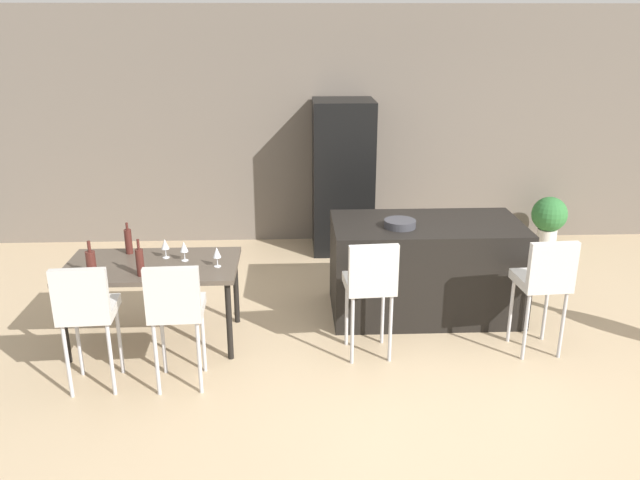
{
  "coord_description": "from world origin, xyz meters",
  "views": [
    {
      "loc": [
        -1.02,
        -4.93,
        2.75
      ],
      "look_at": [
        -0.79,
        0.44,
        0.85
      ],
      "focal_mm": 35.55,
      "sensor_mm": 36.0,
      "label": 1
    }
  ],
  "objects_px": {
    "wine_bottle_inner": "(91,263)",
    "potted_plant": "(549,217)",
    "wine_bottle_right": "(128,241)",
    "refrigerator": "(343,177)",
    "wine_glass_near": "(217,253)",
    "bar_chair_left": "(371,281)",
    "dining_table": "(152,271)",
    "dining_chair_near": "(86,307)",
    "wine_glass_far": "(184,247)",
    "wine_glass_left": "(165,245)",
    "bar_chair_middle": "(545,278)",
    "dining_chair_far": "(176,306)",
    "wine_bottle_middle": "(140,262)",
    "kitchen_island": "(425,268)",
    "fruit_bowl": "(400,224)"
  },
  "relations": [
    {
      "from": "wine_glass_near",
      "to": "potted_plant",
      "type": "xyz_separation_m",
      "value": [
        3.85,
        2.4,
        -0.49
      ]
    },
    {
      "from": "wine_glass_near",
      "to": "refrigerator",
      "type": "relative_size",
      "value": 0.09
    },
    {
      "from": "dining_chair_far",
      "to": "bar_chair_left",
      "type": "bearing_deg",
      "value": 15.03
    },
    {
      "from": "dining_table",
      "to": "bar_chair_left",
      "type": "bearing_deg",
      "value": -10.89
    },
    {
      "from": "kitchen_island",
      "to": "bar_chair_left",
      "type": "xyz_separation_m",
      "value": [
        -0.64,
        -0.85,
        0.24
      ]
    },
    {
      "from": "bar_chair_middle",
      "to": "dining_chair_far",
      "type": "height_order",
      "value": "same"
    },
    {
      "from": "refrigerator",
      "to": "wine_bottle_inner",
      "type": "bearing_deg",
      "value": -131.15
    },
    {
      "from": "wine_glass_far",
      "to": "wine_glass_near",
      "type": "height_order",
      "value": "same"
    },
    {
      "from": "refrigerator",
      "to": "potted_plant",
      "type": "relative_size",
      "value": 2.89
    },
    {
      "from": "wine_glass_near",
      "to": "bar_chair_left",
      "type": "bearing_deg",
      "value": -12.06
    },
    {
      "from": "wine_bottle_middle",
      "to": "potted_plant",
      "type": "xyz_separation_m",
      "value": [
        4.46,
        2.57,
        -0.48
      ]
    },
    {
      "from": "refrigerator",
      "to": "fruit_bowl",
      "type": "height_order",
      "value": "refrigerator"
    },
    {
      "from": "dining_chair_far",
      "to": "bar_chair_middle",
      "type": "bearing_deg",
      "value": 7.81
    },
    {
      "from": "wine_bottle_right",
      "to": "dining_chair_near",
      "type": "bearing_deg",
      "value": -94.38
    },
    {
      "from": "wine_bottle_right",
      "to": "refrigerator",
      "type": "bearing_deg",
      "value": 44.69
    },
    {
      "from": "dining_table",
      "to": "wine_glass_left",
      "type": "relative_size",
      "value": 8.5
    },
    {
      "from": "dining_chair_far",
      "to": "wine_glass_left",
      "type": "relative_size",
      "value": 6.03
    },
    {
      "from": "wine_bottle_right",
      "to": "refrigerator",
      "type": "xyz_separation_m",
      "value": [
        2.08,
        2.06,
        0.06
      ]
    },
    {
      "from": "wine_bottle_middle",
      "to": "wine_glass_near",
      "type": "relative_size",
      "value": 1.81
    },
    {
      "from": "wine_bottle_inner",
      "to": "wine_glass_far",
      "type": "xyz_separation_m",
      "value": [
        0.7,
        0.32,
        0.01
      ]
    },
    {
      "from": "dining_chair_near",
      "to": "potted_plant",
      "type": "distance_m",
      "value": 5.68
    },
    {
      "from": "kitchen_island",
      "to": "wine_bottle_middle",
      "type": "distance_m",
      "value": 2.66
    },
    {
      "from": "wine_bottle_inner",
      "to": "wine_glass_near",
      "type": "bearing_deg",
      "value": 9.5
    },
    {
      "from": "dining_chair_near",
      "to": "wine_glass_far",
      "type": "distance_m",
      "value": 1.04
    },
    {
      "from": "bar_chair_left",
      "to": "wine_bottle_middle",
      "type": "distance_m",
      "value": 1.89
    },
    {
      "from": "wine_bottle_middle",
      "to": "wine_bottle_right",
      "type": "bearing_deg",
      "value": 112.67
    },
    {
      "from": "dining_table",
      "to": "wine_bottle_right",
      "type": "distance_m",
      "value": 0.41
    },
    {
      "from": "dining_table",
      "to": "wine_glass_left",
      "type": "distance_m",
      "value": 0.26
    },
    {
      "from": "bar_chair_left",
      "to": "wine_bottle_right",
      "type": "xyz_separation_m",
      "value": [
        -2.1,
        0.63,
        0.16
      ]
    },
    {
      "from": "dining_table",
      "to": "fruit_bowl",
      "type": "relative_size",
      "value": 5.08
    },
    {
      "from": "bar_chair_left",
      "to": "potted_plant",
      "type": "xyz_separation_m",
      "value": [
        2.58,
        2.67,
        -0.32
      ]
    },
    {
      "from": "wine_glass_near",
      "to": "wine_bottle_right",
      "type": "bearing_deg",
      "value": 156.72
    },
    {
      "from": "dining_chair_far",
      "to": "wine_bottle_middle",
      "type": "bearing_deg",
      "value": 125.6
    },
    {
      "from": "wine_bottle_right",
      "to": "fruit_bowl",
      "type": "height_order",
      "value": "wine_bottle_right"
    },
    {
      "from": "bar_chair_middle",
      "to": "wine_bottle_middle",
      "type": "xyz_separation_m",
      "value": [
        -3.34,
        0.1,
        0.16
      ]
    },
    {
      "from": "wine_bottle_right",
      "to": "refrigerator",
      "type": "relative_size",
      "value": 0.16
    },
    {
      "from": "wine_glass_near",
      "to": "wine_glass_far",
      "type": "bearing_deg",
      "value": 153.12
    },
    {
      "from": "wine_bottle_inner",
      "to": "potted_plant",
      "type": "bearing_deg",
      "value": 27.89
    },
    {
      "from": "dining_chair_near",
      "to": "wine_glass_left",
      "type": "xyz_separation_m",
      "value": [
        0.43,
        0.91,
        0.17
      ]
    },
    {
      "from": "kitchen_island",
      "to": "dining_chair_near",
      "type": "height_order",
      "value": "dining_chair_near"
    },
    {
      "from": "wine_bottle_inner",
      "to": "wine_bottle_right",
      "type": "xyz_separation_m",
      "value": [
        0.18,
        0.52,
        0.0
      ]
    },
    {
      "from": "dining_chair_far",
      "to": "wine_bottle_right",
      "type": "xyz_separation_m",
      "value": [
        -0.58,
        1.04,
        0.16
      ]
    },
    {
      "from": "potted_plant",
      "to": "dining_table",
      "type": "bearing_deg",
      "value": -152.38
    },
    {
      "from": "dining_chair_near",
      "to": "wine_glass_far",
      "type": "relative_size",
      "value": 6.03
    },
    {
      "from": "dining_chair_near",
      "to": "refrigerator",
      "type": "distance_m",
      "value": 3.78
    },
    {
      "from": "dining_chair_far",
      "to": "potted_plant",
      "type": "xyz_separation_m",
      "value": [
        4.1,
        3.08,
        -0.32
      ]
    },
    {
      "from": "dining_chair_far",
      "to": "potted_plant",
      "type": "distance_m",
      "value": 5.14
    },
    {
      "from": "wine_bottle_right",
      "to": "kitchen_island",
      "type": "bearing_deg",
      "value": 4.58
    },
    {
      "from": "dining_table",
      "to": "wine_bottle_middle",
      "type": "height_order",
      "value": "wine_bottle_middle"
    },
    {
      "from": "wine_bottle_middle",
      "to": "dining_chair_far",
      "type": "bearing_deg",
      "value": -54.4
    }
  ]
}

